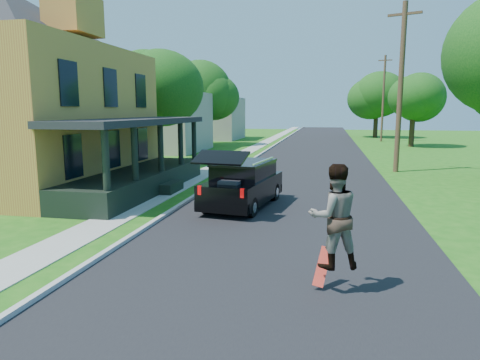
# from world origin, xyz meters

# --- Properties ---
(ground) EXTENTS (140.00, 140.00, 0.00)m
(ground) POSITION_xyz_m (0.00, 0.00, 0.00)
(ground) COLOR #1B5E12
(ground) RESTS_ON ground
(street) EXTENTS (8.00, 120.00, 0.02)m
(street) POSITION_xyz_m (0.00, 20.00, 0.00)
(street) COLOR black
(street) RESTS_ON ground
(curb) EXTENTS (0.15, 120.00, 0.12)m
(curb) POSITION_xyz_m (-4.05, 20.00, 0.00)
(curb) COLOR #ADADA7
(curb) RESTS_ON ground
(sidewalk) EXTENTS (1.30, 120.00, 0.03)m
(sidewalk) POSITION_xyz_m (-5.60, 20.00, 0.00)
(sidewalk) COLOR #999A91
(sidewalk) RESTS_ON ground
(front_walk) EXTENTS (6.50, 1.20, 0.03)m
(front_walk) POSITION_xyz_m (-9.50, 6.00, 0.00)
(front_walk) COLOR #999A91
(front_walk) RESTS_ON ground
(main_house) EXTENTS (15.56, 15.56, 10.10)m
(main_house) POSITION_xyz_m (-12.80, 5.99, 4.92)
(main_house) COLOR gold
(main_house) RESTS_ON ground
(neighbor_house_mid) EXTENTS (12.78, 12.78, 8.30)m
(neighbor_house_mid) POSITION_xyz_m (-13.50, 24.00, 4.19)
(neighbor_house_mid) COLOR gray
(neighbor_house_mid) RESTS_ON ground
(neighbor_house_far) EXTENTS (12.78, 12.78, 8.30)m
(neighbor_house_far) POSITION_xyz_m (-13.50, 40.00, 4.19)
(neighbor_house_far) COLOR gray
(neighbor_house_far) RESTS_ON ground
(black_suv) EXTENTS (2.41, 4.91, 2.19)m
(black_suv) POSITION_xyz_m (-1.84, 3.92, 0.84)
(black_suv) COLOR black
(black_suv) RESTS_ON ground
(skateboarder) EXTENTS (1.16, 1.02, 1.99)m
(skateboarder) POSITION_xyz_m (1.28, -3.00, 1.49)
(skateboarder) COLOR black
(skateboarder) RESTS_ON ground
(skateboard) EXTENTS (0.37, 0.45, 0.73)m
(skateboard) POSITION_xyz_m (1.09, -2.85, 0.41)
(skateboard) COLOR red
(skateboard) RESTS_ON ground
(tree_left_mid) EXTENTS (5.38, 5.33, 7.93)m
(tree_left_mid) POSITION_xyz_m (-10.17, 15.09, 5.13)
(tree_left_mid) COLOR black
(tree_left_mid) RESTS_ON ground
(tree_left_far) EXTENTS (6.83, 6.65, 8.63)m
(tree_left_far) POSITION_xyz_m (-11.04, 30.68, 5.46)
(tree_left_far) COLOR black
(tree_left_far) RESTS_ON ground
(tree_right_mid) EXTENTS (4.93, 4.77, 7.59)m
(tree_right_mid) POSITION_xyz_m (8.95, 32.81, 5.02)
(tree_right_mid) COLOR black
(tree_right_mid) RESTS_ON ground
(tree_right_far) EXTENTS (7.62, 7.43, 9.16)m
(tree_right_far) POSITION_xyz_m (7.00, 46.88, 5.86)
(tree_right_far) COLOR black
(tree_right_far) RESTS_ON ground
(utility_pole_near) EXTENTS (1.73, 0.73, 9.27)m
(utility_pole_near) POSITION_xyz_m (4.96, 14.46, 4.79)
(utility_pole_near) COLOR #442C1F
(utility_pole_near) RESTS_ON ground
(utility_pole_far) EXTENTS (1.47, 0.42, 9.46)m
(utility_pole_far) POSITION_xyz_m (7.00, 39.65, 4.87)
(utility_pole_far) COLOR #442C1F
(utility_pole_far) RESTS_ON ground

